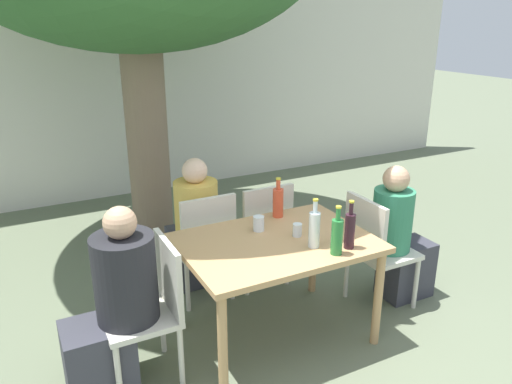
{
  "coord_description": "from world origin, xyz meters",
  "views": [
    {
      "loc": [
        -1.52,
        -2.65,
        2.19
      ],
      "look_at": [
        0.0,
        0.3,
        1.0
      ],
      "focal_mm": 35.0,
      "sensor_mm": 36.0,
      "label": 1
    }
  ],
  "objects": [
    {
      "name": "person_seated_0",
      "position": [
        -1.11,
        -0.0,
        0.53
      ],
      "size": [
        0.59,
        0.37,
        1.18
      ],
      "rotation": [
        0.0,
        0.0,
        -1.57
      ],
      "color": "#383842",
      "rests_on": "ground_plane"
    },
    {
      "name": "patio_chair_1",
      "position": [
        0.87,
        0.0,
        0.52
      ],
      "size": [
        0.44,
        0.44,
        0.91
      ],
      "rotation": [
        0.0,
        0.0,
        1.57
      ],
      "color": "beige",
      "rests_on": "ground_plane"
    },
    {
      "name": "person_seated_1",
      "position": [
        1.12,
        -0.0,
        0.5
      ],
      "size": [
        0.55,
        0.31,
        1.14
      ],
      "rotation": [
        0.0,
        0.0,
        1.57
      ],
      "color": "#383842",
      "rests_on": "ground_plane"
    },
    {
      "name": "patio_chair_2",
      "position": [
        -0.26,
        0.69,
        0.52
      ],
      "size": [
        0.44,
        0.44,
        0.91
      ],
      "rotation": [
        0.0,
        0.0,
        3.14
      ],
      "color": "beige",
      "rests_on": "ground_plane"
    },
    {
      "name": "soda_bottle_1",
      "position": [
        0.22,
        0.36,
        0.87
      ],
      "size": [
        0.08,
        0.08,
        0.31
      ],
      "color": "#DB4C2D",
      "rests_on": "dining_table_front"
    },
    {
      "name": "wine_bottle_3",
      "position": [
        0.36,
        -0.31,
        0.88
      ],
      "size": [
        0.07,
        0.07,
        0.33
      ],
      "color": "#331923",
      "rests_on": "dining_table_front"
    },
    {
      "name": "water_bottle_2",
      "position": [
        0.17,
        -0.2,
        0.88
      ],
      "size": [
        0.07,
        0.07,
        0.33
      ],
      "color": "silver",
      "rests_on": "dining_table_front"
    },
    {
      "name": "patio_chair_3",
      "position": [
        0.26,
        0.69,
        0.52
      ],
      "size": [
        0.44,
        0.44,
        0.91
      ],
      "rotation": [
        0.0,
        0.0,
        3.14
      ],
      "color": "beige",
      "rests_on": "ground_plane"
    },
    {
      "name": "cafe_building_wall",
      "position": [
        0.0,
        3.55,
        1.4
      ],
      "size": [
        10.0,
        0.08,
        2.8
      ],
      "color": "silver",
      "rests_on": "ground_plane"
    },
    {
      "name": "drinking_glass_1",
      "position": [
        0.16,
        -0.01,
        0.8
      ],
      "size": [
        0.06,
        0.06,
        0.09
      ],
      "color": "white",
      "rests_on": "dining_table_front"
    },
    {
      "name": "ground_plane",
      "position": [
        0.0,
        0.0,
        0.0
      ],
      "size": [
        30.0,
        30.0,
        0.0
      ],
      "primitive_type": "plane",
      "color": "#667056"
    },
    {
      "name": "green_bottle_0",
      "position": [
        0.24,
        -0.35,
        0.88
      ],
      "size": [
        0.07,
        0.07,
        0.32
      ],
      "color": "#287A38",
      "rests_on": "dining_table_front"
    },
    {
      "name": "patio_chair_0",
      "position": [
        -0.87,
        0.0,
        0.52
      ],
      "size": [
        0.44,
        0.44,
        0.91
      ],
      "rotation": [
        0.0,
        0.0,
        -1.57
      ],
      "color": "beige",
      "rests_on": "ground_plane"
    },
    {
      "name": "dining_table_front",
      "position": [
        0.0,
        0.0,
        0.67
      ],
      "size": [
        1.28,
        0.92,
        0.75
      ],
      "color": "tan",
      "rests_on": "ground_plane"
    },
    {
      "name": "person_seated_2",
      "position": [
        -0.26,
        0.93,
        0.51
      ],
      "size": [
        0.35,
        0.57,
        1.15
      ],
      "rotation": [
        0.0,
        0.0,
        3.14
      ],
      "color": "#383842",
      "rests_on": "ground_plane"
    },
    {
      "name": "drinking_glass_0",
      "position": [
        -0.03,
        0.2,
        0.81
      ],
      "size": [
        0.08,
        0.08,
        0.11
      ],
      "color": "white",
      "rests_on": "dining_table_front"
    }
  ]
}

